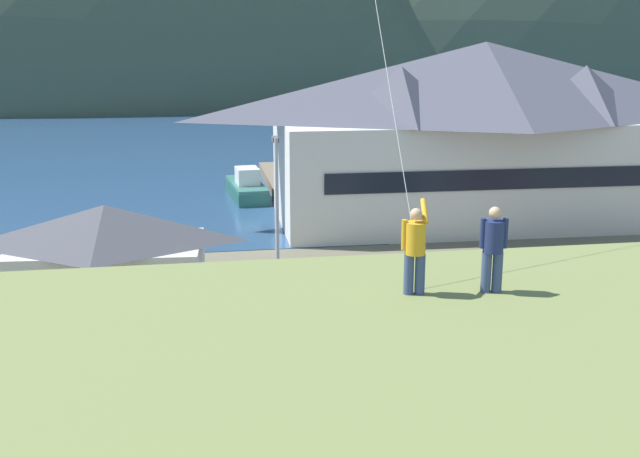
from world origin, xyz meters
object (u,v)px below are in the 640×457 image
at_px(storage_shed_near_lot, 108,264).
at_px(harbor_lodge, 483,127).
at_px(moored_boat_wharfside, 247,188).
at_px(parked_car_back_row_right, 519,292).
at_px(person_kite_flyer, 415,247).
at_px(person_companion, 493,247).
at_px(parked_car_mid_row_far, 351,301).
at_px(moored_boat_outer_mooring, 326,167).
at_px(parking_light_pole, 277,206).
at_px(parked_car_back_row_left, 317,374).
at_px(wharf_dock, 289,181).

bearing_deg(storage_shed_near_lot, harbor_lodge, 35.43).
xyz_separation_m(moored_boat_wharfside, parked_car_back_row_right, (9.01, -24.61, 0.34)).
relative_size(person_kite_flyer, person_companion, 1.07).
bearing_deg(parked_car_mid_row_far, moored_boat_outer_mooring, 81.90).
relative_size(moored_boat_outer_mooring, parked_car_back_row_right, 1.56).
distance_m(parking_light_pole, person_kite_flyer, 17.96).
height_order(parked_car_back_row_left, person_companion, person_companion).
bearing_deg(parked_car_back_row_right, moored_boat_outer_mooring, 94.14).
xyz_separation_m(storage_shed_near_lot, person_companion, (9.09, -15.44, 4.55)).
xyz_separation_m(harbor_lodge, parked_car_back_row_right, (-4.32, -16.06, -4.51)).
bearing_deg(moored_boat_outer_mooring, person_kite_flyer, -97.62).
bearing_deg(moored_boat_wharfside, storage_shed_near_lot, -106.77).
bearing_deg(parked_car_back_row_right, moored_boat_wharfside, 110.11).
bearing_deg(parked_car_back_row_left, person_companion, -73.01).
bearing_deg(person_companion, moored_boat_outer_mooring, 84.32).
distance_m(parking_light_pole, person_companion, 18.23).
bearing_deg(storage_shed_near_lot, parked_car_back_row_left, -49.25).
relative_size(moored_boat_outer_mooring, person_companion, 3.80).
distance_m(storage_shed_near_lot, parked_car_mid_row_far, 9.36).
bearing_deg(parking_light_pole, moored_boat_wharfside, 89.51).
bearing_deg(moored_boat_outer_mooring, parking_light_pole, -103.92).
bearing_deg(parked_car_back_row_right, person_kite_flyer, -121.57).
distance_m(moored_boat_outer_mooring, parked_car_back_row_right, 31.91).
bearing_deg(parked_car_back_row_right, parked_car_back_row_left, -145.80).
distance_m(wharf_dock, moored_boat_wharfside, 5.13).
height_order(wharf_dock, moored_boat_outer_mooring, moored_boat_outer_mooring).
distance_m(harbor_lodge, person_kite_flyer, 32.35).
bearing_deg(moored_boat_outer_mooring, person_companion, -95.68).
xyz_separation_m(harbor_lodge, parked_car_mid_row_far, (-11.15, -16.05, -4.51)).
relative_size(storage_shed_near_lot, parking_light_pole, 1.17).
relative_size(harbor_lodge, parked_car_mid_row_far, 6.06).
height_order(parking_light_pole, person_companion, person_companion).
distance_m(harbor_lodge, moored_boat_outer_mooring, 17.77).
relative_size(harbor_lodge, moored_boat_wharfside, 3.88).
xyz_separation_m(wharf_dock, parked_car_back_row_left, (-3.48, -34.70, 0.71)).
bearing_deg(harbor_lodge, person_kite_flyer, -113.15).
relative_size(storage_shed_near_lot, moored_boat_outer_mooring, 1.20).
distance_m(parked_car_back_row_left, person_companion, 9.92).
xyz_separation_m(person_kite_flyer, person_companion, (1.55, -0.14, -0.02)).
relative_size(parked_car_back_row_right, person_companion, 2.43).
relative_size(moored_boat_outer_mooring, parking_light_pole, 0.98).
height_order(moored_boat_outer_mooring, person_companion, person_companion).
height_order(moored_boat_wharfside, moored_boat_outer_mooring, same).
distance_m(wharf_dock, parked_car_back_row_right, 29.05).
distance_m(wharf_dock, person_kite_flyer, 42.76).
xyz_separation_m(harbor_lodge, parking_light_pole, (-13.51, -12.03, -1.55)).
bearing_deg(person_kite_flyer, parking_light_pole, 92.59).
height_order(moored_boat_wharfside, person_companion, person_companion).
distance_m(storage_shed_near_lot, moored_boat_wharfside, 24.05).
bearing_deg(parked_car_back_row_right, wharf_dock, 101.25).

